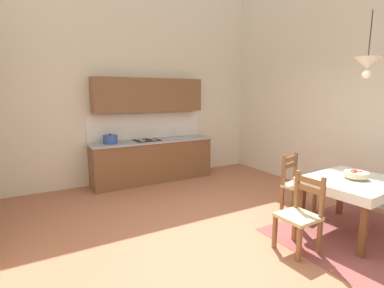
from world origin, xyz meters
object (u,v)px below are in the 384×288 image
object	(u,v)px
kitchen_cabinetry	(152,142)
fruit_bowl	(356,174)
dining_chair_kitchen_side	(297,185)
dining_chair_tv_side	(300,215)
dining_table	(352,189)
pendant_lamp	(368,64)

from	to	relation	value
kitchen_cabinetry	fruit_bowl	bearing A→B (deg)	-68.65
kitchen_cabinetry	dining_chair_kitchen_side	distance (m)	3.11
kitchen_cabinetry	dining_chair_tv_side	bearing A→B (deg)	-83.27
dining_table	dining_chair_kitchen_side	size ratio (longest dim) A/B	1.34
dining_table	dining_chair_tv_side	world-z (taller)	dining_chair_tv_side
dining_chair_tv_side	pendant_lamp	size ratio (longest dim) A/B	1.16
dining_chair_kitchen_side	fruit_bowl	xyz separation A→B (m)	(0.09, -0.87, 0.37)
kitchen_cabinetry	fruit_bowl	xyz separation A→B (m)	(1.43, -3.65, -0.04)
pendant_lamp	dining_chair_tv_side	bearing A→B (deg)	173.85
dining_chair_tv_side	pendant_lamp	distance (m)	2.02
dining_chair_tv_side	dining_table	bearing A→B (deg)	-2.28
kitchen_cabinetry	pendant_lamp	world-z (taller)	pendant_lamp
dining_chair_kitchen_side	dining_chair_tv_side	xyz separation A→B (m)	(-0.91, -0.83, 0.00)
dining_table	pendant_lamp	xyz separation A→B (m)	(-0.04, -0.06, 1.62)
fruit_bowl	pendant_lamp	size ratio (longest dim) A/B	0.37
kitchen_cabinetry	dining_table	xyz separation A→B (m)	(1.38, -3.64, -0.24)
dining_chair_kitchen_side	fruit_bowl	bearing A→B (deg)	-83.85
dining_chair_tv_side	fruit_bowl	size ratio (longest dim) A/B	3.10
dining_chair_tv_side	pendant_lamp	xyz separation A→B (m)	(0.92, -0.10, 1.79)
dining_table	fruit_bowl	world-z (taller)	fruit_bowl
pendant_lamp	dining_chair_kitchen_side	bearing A→B (deg)	90.81
dining_chair_kitchen_side	pendant_lamp	bearing A→B (deg)	-89.19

